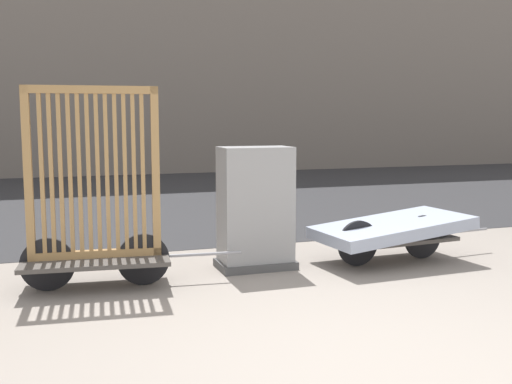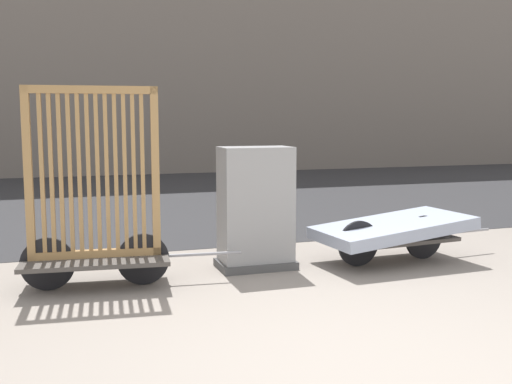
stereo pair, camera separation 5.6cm
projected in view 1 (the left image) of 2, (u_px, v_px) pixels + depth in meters
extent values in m
plane|color=gray|center=(385.00, 371.00, 3.68)|extent=(60.00, 60.00, 0.00)
cube|color=#2D2D30|center=(155.00, 197.00, 11.77)|extent=(56.00, 9.78, 0.01)
cube|color=slate|center=(114.00, 17.00, 17.69)|extent=(48.00, 4.00, 9.04)
cube|color=#4C4742|center=(96.00, 260.00, 5.46)|extent=(1.36, 0.79, 0.04)
cylinder|color=black|center=(143.00, 259.00, 5.56)|extent=(0.48, 0.08, 0.48)
cylinder|color=black|center=(48.00, 264.00, 5.37)|extent=(0.48, 0.08, 0.48)
cylinder|color=gray|center=(205.00, 254.00, 5.69)|extent=(0.70, 0.10, 0.03)
cube|color=#A87F4C|center=(96.00, 254.00, 5.46)|extent=(1.18, 0.18, 0.07)
cube|color=#A87F4C|center=(91.00, 90.00, 5.27)|extent=(1.18, 0.18, 0.07)
cube|color=#A87F4C|center=(28.00, 174.00, 5.24)|extent=(0.08, 0.08, 1.55)
cube|color=#A87F4C|center=(156.00, 172.00, 5.49)|extent=(0.08, 0.08, 1.55)
cube|color=#A87F4C|center=(42.00, 174.00, 5.27)|extent=(0.04, 0.05, 1.48)
cube|color=#A87F4C|center=(51.00, 174.00, 5.28)|extent=(0.04, 0.05, 1.48)
cube|color=#A87F4C|center=(61.00, 174.00, 5.30)|extent=(0.04, 0.05, 1.48)
cube|color=#A87F4C|center=(70.00, 174.00, 5.32)|extent=(0.04, 0.05, 1.48)
cube|color=#A87F4C|center=(79.00, 173.00, 5.34)|extent=(0.04, 0.05, 1.48)
cube|color=#A87F4C|center=(89.00, 173.00, 5.36)|extent=(0.04, 0.05, 1.48)
cube|color=#A87F4C|center=(98.00, 173.00, 5.37)|extent=(0.04, 0.05, 1.48)
cube|color=#A87F4C|center=(107.00, 173.00, 5.39)|extent=(0.04, 0.05, 1.48)
cube|color=#A87F4C|center=(116.00, 173.00, 5.41)|extent=(0.04, 0.05, 1.48)
cube|color=#A87F4C|center=(125.00, 172.00, 5.43)|extent=(0.04, 0.05, 1.48)
cube|color=#A87F4C|center=(134.00, 172.00, 5.45)|extent=(0.04, 0.05, 1.48)
cube|color=#A87F4C|center=(143.00, 172.00, 5.46)|extent=(0.04, 0.05, 1.48)
cube|color=#4C4742|center=(391.00, 238.00, 6.45)|extent=(1.36, 0.78, 0.04)
cylinder|color=black|center=(423.00, 237.00, 6.62)|extent=(0.48, 0.08, 0.48)
cylinder|color=black|center=(358.00, 243.00, 6.28)|extent=(0.48, 0.08, 0.48)
cylinder|color=gray|center=(463.00, 231.00, 6.85)|extent=(0.70, 0.09, 0.03)
cube|color=#9EA8BC|center=(392.00, 228.00, 6.43)|extent=(1.69, 1.03, 0.26)
cube|color=#4C4C4C|center=(255.00, 264.00, 6.22)|extent=(0.79, 0.48, 0.08)
cube|color=gray|center=(255.00, 208.00, 6.15)|extent=(0.73, 0.42, 1.26)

